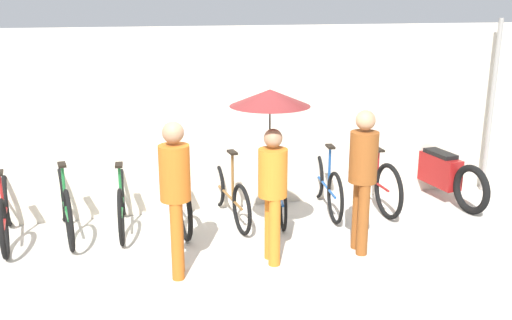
# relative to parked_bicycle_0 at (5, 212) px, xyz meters

# --- Properties ---
(ground_plane) EXTENTS (30.00, 30.00, 0.00)m
(ground_plane) POSITION_rel_parked_bicycle_0_xyz_m (2.42, -1.60, -0.37)
(ground_plane) COLOR #B7B2A8
(back_wall) EXTENTS (13.95, 0.12, 2.51)m
(back_wall) POSITION_rel_parked_bicycle_0_xyz_m (2.42, 0.52, 0.89)
(back_wall) COLOR beige
(back_wall) RESTS_ON ground
(parked_bicycle_0) EXTENTS (0.44, 1.74, 1.06)m
(parked_bicycle_0) POSITION_rel_parked_bicycle_0_xyz_m (0.00, 0.00, 0.00)
(parked_bicycle_0) COLOR black
(parked_bicycle_0) RESTS_ON ground
(parked_bicycle_1) EXTENTS (0.46, 1.75, 0.98)m
(parked_bicycle_1) POSITION_rel_parked_bicycle_0_xyz_m (0.69, 0.01, 0.02)
(parked_bicycle_1) COLOR black
(parked_bicycle_1) RESTS_ON ground
(parked_bicycle_2) EXTENTS (0.44, 1.72, 1.11)m
(parked_bicycle_2) POSITION_rel_parked_bicycle_0_xyz_m (1.39, 0.06, 0.00)
(parked_bicycle_2) COLOR black
(parked_bicycle_2) RESTS_ON ground
(parked_bicycle_3) EXTENTS (0.44, 1.80, 1.02)m
(parked_bicycle_3) POSITION_rel_parked_bicycle_0_xyz_m (2.08, 0.03, 0.02)
(parked_bicycle_3) COLOR black
(parked_bicycle_3) RESTS_ON ground
(parked_bicycle_4) EXTENTS (0.44, 1.74, 0.99)m
(parked_bicycle_4) POSITION_rel_parked_bicycle_0_xyz_m (2.77, 0.05, -0.02)
(parked_bicycle_4) COLOR black
(parked_bicycle_4) RESTS_ON ground
(parked_bicycle_5) EXTENTS (0.48, 1.69, 1.04)m
(parked_bicycle_5) POSITION_rel_parked_bicycle_0_xyz_m (3.46, 0.03, -0.02)
(parked_bicycle_5) COLOR black
(parked_bicycle_5) RESTS_ON ground
(parked_bicycle_6) EXTENTS (0.44, 1.71, 1.03)m
(parked_bicycle_6) POSITION_rel_parked_bicycle_0_xyz_m (4.15, 0.08, 0.00)
(parked_bicycle_6) COLOR black
(parked_bicycle_6) RESTS_ON ground
(parked_bicycle_7) EXTENTS (0.44, 1.84, 1.00)m
(parked_bicycle_7) POSITION_rel_parked_bicycle_0_xyz_m (4.84, 0.10, 0.02)
(parked_bicycle_7) COLOR black
(parked_bicycle_7) RESTS_ON ground
(pedestrian_leading) EXTENTS (0.32, 0.32, 1.68)m
(pedestrian_leading) POSITION_rel_parked_bicycle_0_xyz_m (1.93, -1.43, 0.62)
(pedestrian_leading) COLOR #B25619
(pedestrian_leading) RESTS_ON ground
(pedestrian_center) EXTENTS (0.87, 0.87, 1.93)m
(pedestrian_center) POSITION_rel_parked_bicycle_0_xyz_m (2.99, -1.26, 1.10)
(pedestrian_center) COLOR #C66B1E
(pedestrian_center) RESTS_ON ground
(pedestrian_trailing) EXTENTS (0.32, 0.32, 1.68)m
(pedestrian_trailing) POSITION_rel_parked_bicycle_0_xyz_m (4.06, -1.33, 0.62)
(pedestrian_trailing) COLOR brown
(pedestrian_trailing) RESTS_ON ground
(motorcycle) EXTENTS (0.58, 2.08, 0.91)m
(motorcycle) POSITION_rel_parked_bicycle_0_xyz_m (5.95, 0.14, 0.03)
(motorcycle) COLOR black
(motorcycle) RESTS_ON ground
(awning_pole) EXTENTS (0.07, 0.07, 2.59)m
(awning_pole) POSITION_rel_parked_bicycle_0_xyz_m (6.80, 0.26, 0.93)
(awning_pole) COLOR gray
(awning_pole) RESTS_ON ground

